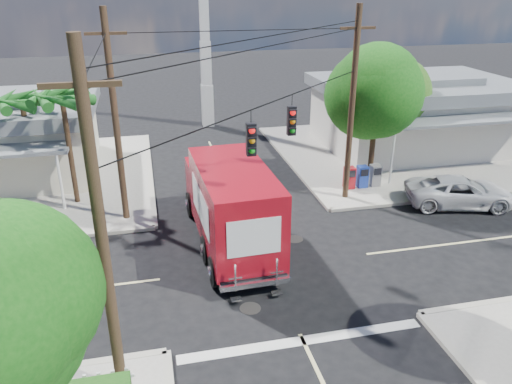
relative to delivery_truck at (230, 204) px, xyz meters
name	(u,v)px	position (x,y,z in m)	size (l,w,h in m)	color
ground	(268,266)	(1.05, -2.00, -1.79)	(120.00, 120.00, 0.00)	black
sidewalk_ne	(396,153)	(11.93, 8.88, -1.72)	(14.12, 14.12, 0.14)	#9D988E
sidewalk_nw	(17,183)	(-9.83, 8.88, -1.72)	(14.12, 14.12, 0.14)	#9D988E
road_markings	(278,288)	(1.05, -3.47, -1.79)	(32.00, 32.00, 0.01)	beige
building_ne	(416,112)	(13.55, 9.96, 0.53)	(11.80, 10.20, 4.50)	silver
radio_tower	(205,46)	(1.55, 18.00, 3.85)	(0.80, 0.80, 17.00)	silver
tree_ne_front	(378,94)	(8.25, 4.76, 2.97)	(4.21, 4.14, 6.66)	#422D1C
tree_ne_back	(403,94)	(10.85, 6.96, 2.39)	(3.77, 3.66, 5.82)	#422D1C
palm_nw_front	(62,100)	(-6.45, 5.50, 3.25)	(3.01, 3.08, 5.59)	#422D1C
palm_nw_back	(22,103)	(-8.45, 7.00, 2.88)	(3.01, 3.08, 5.19)	#422D1C
utility_poles	(216,137)	(-0.54, -0.40, 2.88)	(12.00, 10.68, 9.00)	#473321
vending_boxes	(362,176)	(7.55, 4.20, -1.10)	(1.90, 0.50, 1.10)	#A2121A
delivery_truck	(230,204)	(0.00, 0.00, 0.00)	(2.91, 8.27, 3.53)	black
parked_car	(460,192)	(11.24, 1.32, -1.10)	(2.30, 4.98, 1.39)	silver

